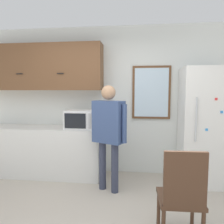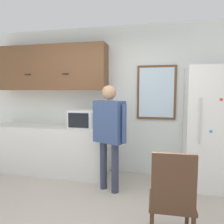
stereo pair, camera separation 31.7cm
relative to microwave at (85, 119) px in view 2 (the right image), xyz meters
The scene contains 8 objects.
back_wall 0.65m from the microwave, 44.76° to the left, with size 6.00×0.06×2.70m.
counter 0.95m from the microwave, behind, with size 2.14×0.62×0.88m.
upper_cabinets 1.18m from the microwave, 165.13° to the left, with size 2.14×0.37×0.82m.
microwave is the anchor object (origin of this frame).
person 0.70m from the microwave, 38.74° to the right, with size 0.57×0.40×1.62m.
refrigerator 2.05m from the microwave, ahead, with size 0.72×0.67×1.91m.
chair 2.15m from the microwave, 46.88° to the right, with size 0.45×0.45×0.99m.
window 1.35m from the microwave, 16.36° to the left, with size 0.68×0.05×0.95m.
Camera 2 is at (0.91, -1.98, 1.55)m, focal length 35.00 mm.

